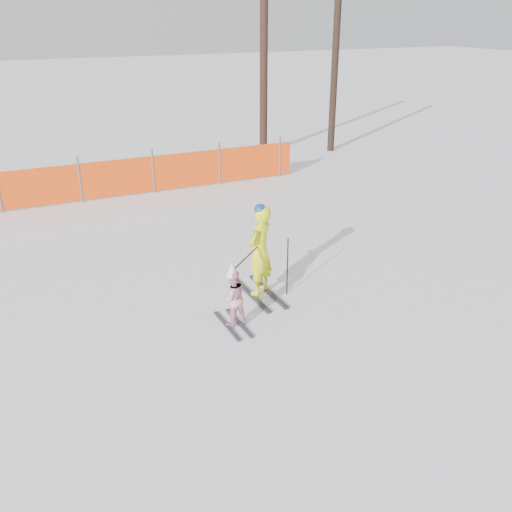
% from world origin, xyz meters
% --- Properties ---
extents(ground, '(120.00, 120.00, 0.00)m').
position_xyz_m(ground, '(0.00, 0.00, 0.00)').
color(ground, white).
rests_on(ground, ground).
extents(adult, '(0.71, 1.44, 1.72)m').
position_xyz_m(adult, '(0.31, 0.98, 0.86)').
color(adult, black).
rests_on(adult, ground).
extents(child, '(0.47, 1.01, 1.13)m').
position_xyz_m(child, '(-0.57, 0.17, 0.51)').
color(child, black).
rests_on(child, ground).
extents(ski_poles, '(1.26, 0.66, 1.09)m').
position_xyz_m(ski_poles, '(0.34, 0.69, 0.75)').
color(ski_poles, black).
rests_on(ski_poles, ground).
extents(safety_fence, '(14.38, 0.06, 1.25)m').
position_xyz_m(safety_fence, '(-2.46, 7.93, 0.56)').
color(safety_fence, '#595960').
rests_on(safety_fence, ground).
extents(tree_trunks, '(2.72, 0.87, 6.35)m').
position_xyz_m(tree_trunks, '(6.28, 10.66, 2.97)').
color(tree_trunks, '#301C15').
rests_on(tree_trunks, ground).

